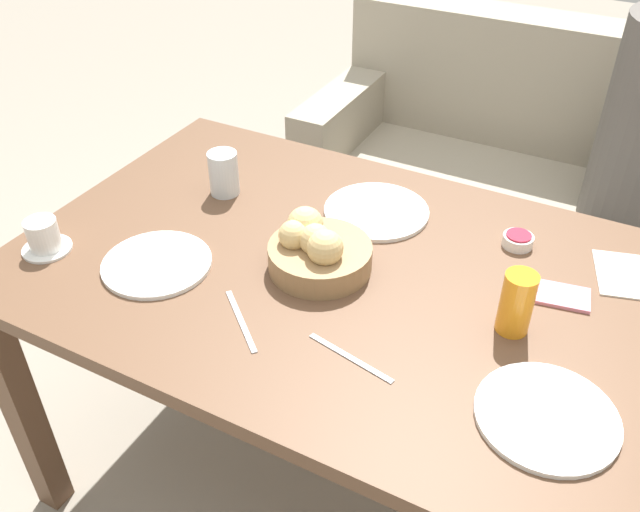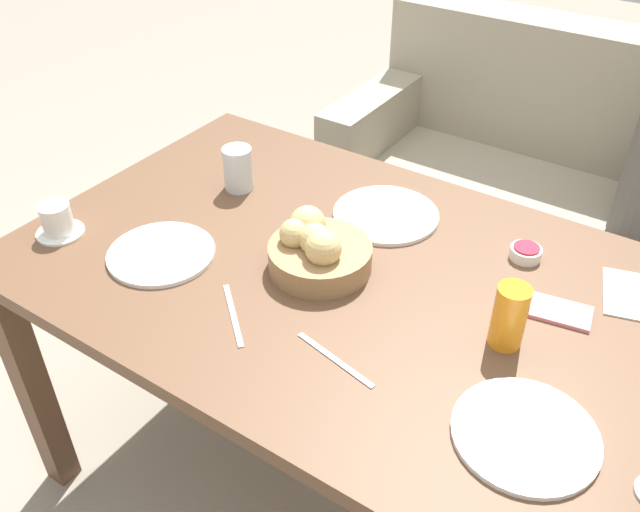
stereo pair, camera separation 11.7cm
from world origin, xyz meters
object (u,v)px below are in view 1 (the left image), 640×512
plate_near_right (547,416)px  knife_silver (350,358)px  water_tumbler (224,173)px  cell_phone (551,294)px  juice_glass (517,303)px  plate_far_center (376,211)px  bread_basket (317,250)px  couch (534,204)px  napkin (635,276)px  coffee_cup (44,237)px  jam_bowl_berry (518,240)px  plate_near_left (157,264)px  fork_silver (241,320)px

plate_near_right → knife_silver: plate_near_right is taller
water_tumbler → cell_phone: water_tumbler is taller
juice_glass → plate_far_center: bearing=147.7°
plate_near_right → bread_basket: bearing=160.9°
plate_near_right → juice_glass: juice_glass is taller
cell_phone → couch: bearing=101.1°
bread_basket → plate_near_right: bread_basket is taller
napkin → cell_phone: 0.20m
water_tumbler → cell_phone: (0.79, -0.02, -0.05)m
napkin → coffee_cup: bearing=-156.5°
plate_far_center → jam_bowl_berry: 0.33m
couch → plate_near_left: bearing=-113.2°
plate_far_center → water_tumbler: water_tumbler is taller
coffee_cup → jam_bowl_berry: 1.02m
napkin → bread_basket: bearing=-155.1°
plate_near_right → coffee_cup: size_ratio=2.21×
fork_silver → knife_silver: 0.23m
plate_near_left → plate_far_center: (0.33, 0.40, 0.00)m
jam_bowl_berry → cell_phone: bearing=-52.8°
coffee_cup → plate_far_center: bearing=39.3°
juice_glass → fork_silver: juice_glass is taller
bread_basket → fork_silver: 0.23m
bread_basket → fork_silver: bread_basket is taller
bread_basket → plate_far_center: bearing=84.1°
bread_basket → plate_near_left: bearing=-152.9°
napkin → juice_glass: bearing=-124.0°
juice_glass → cell_phone: size_ratio=0.79×
plate_far_center → coffee_cup: (-0.57, -0.47, 0.03)m
couch → coffee_cup: (-0.80, -1.37, 0.45)m
plate_near_right → knife_silver: (-0.34, -0.03, -0.00)m
juice_glass → water_tumbler: (-0.75, 0.15, -0.01)m
coffee_cup → cell_phone: (1.00, 0.36, -0.03)m
juice_glass → coffee_cup: juice_glass is taller
plate_near_left → jam_bowl_berry: (0.65, 0.43, 0.01)m
plate_near_right → napkin: size_ratio=1.24×
water_tumbler → fork_silver: 0.48m
bread_basket → coffee_cup: (-0.55, -0.22, -0.01)m
water_tumbler → juice_glass: bearing=-11.6°
fork_silver → knife_silver: bearing=2.3°
plate_near_left → plate_far_center: same height
couch → coffee_cup: bearing=-120.4°
water_tumbler → jam_bowl_berry: bearing=9.5°
fork_silver → cell_phone: bearing=35.0°
plate_near_left → cell_phone: 0.81m
bread_basket → fork_silver: (-0.05, -0.22, -0.04)m
water_tumbler → coffee_cup: water_tumbler is taller
fork_silver → knife_silver: same height
plate_near_left → juice_glass: 0.73m
jam_bowl_berry → napkin: size_ratio=0.35×
bread_basket → cell_phone: 0.48m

